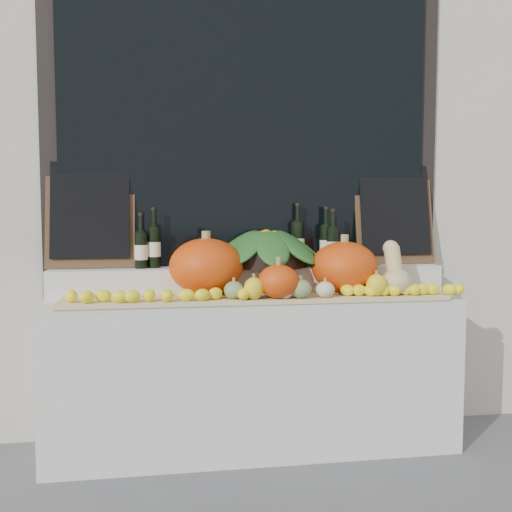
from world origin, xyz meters
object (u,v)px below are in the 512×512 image
pumpkin_left (206,266)px  butternut_squash (395,273)px  wine_bottle_tall (297,243)px  pumpkin_right (344,267)px  produce_bowl (266,248)px

pumpkin_left → butternut_squash: size_ratio=1.39×
wine_bottle_tall → pumpkin_left: bearing=-159.9°
pumpkin_right → wine_bottle_tall: 0.35m
pumpkin_left → wine_bottle_tall: size_ratio=1.10×
butternut_squash → wine_bottle_tall: bearing=143.0°
pumpkin_right → wine_bottle_tall: (-0.22, 0.25, 0.12)m
pumpkin_right → produce_bowl: size_ratio=0.53×
butternut_squash → produce_bowl: 0.75m
pumpkin_left → wine_bottle_tall: wine_bottle_tall is taller
pumpkin_left → wine_bottle_tall: bearing=20.1°
butternut_squash → pumpkin_right: bearing=156.3°
pumpkin_right → butternut_squash: bearing=-23.7°
produce_bowl → pumpkin_right: bearing=-24.7°
pumpkin_right → produce_bowl: produce_bowl is taller
pumpkin_right → butternut_squash: size_ratio=1.27×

